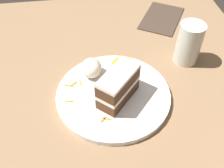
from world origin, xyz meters
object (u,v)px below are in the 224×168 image
object	(u,v)px
plate	(112,94)
cream_dollop	(91,68)
cake_slice	(118,86)
drinking_glass	(188,46)
orange_garnish	(124,66)
menu_card	(162,18)

from	to	relation	value
plate	cream_dollop	bearing A→B (deg)	-147.15
cake_slice	drinking_glass	xyz separation A→B (m)	(-0.13, 0.23, -0.00)
orange_garnish	menu_card	world-z (taller)	orange_garnish
drinking_glass	cream_dollop	bearing A→B (deg)	-81.82
cake_slice	orange_garnish	world-z (taller)	cake_slice
cream_dollop	cake_slice	bearing A→B (deg)	32.25
orange_garnish	cream_dollop	bearing A→B (deg)	-78.47
plate	cake_slice	xyz separation A→B (m)	(0.02, 0.01, 0.05)
cake_slice	cream_dollop	size ratio (longest dim) A/B	2.02
cream_dollop	menu_card	bearing A→B (deg)	134.24
orange_garnish	menu_card	xyz separation A→B (m)	(-0.25, 0.18, -0.02)
menu_card	cake_slice	bearing A→B (deg)	89.76
orange_garnish	menu_card	distance (m)	0.31
cream_dollop	menu_card	xyz separation A→B (m)	(-0.27, 0.28, -0.04)
plate	orange_garnish	size ratio (longest dim) A/B	4.11
orange_garnish	drinking_glass	bearing A→B (deg)	96.51
cake_slice	plate	bearing A→B (deg)	161.65
plate	cream_dollop	distance (m)	0.09
plate	drinking_glass	bearing A→B (deg)	115.33
cream_dollop	menu_card	world-z (taller)	cream_dollop
plate	orange_garnish	distance (m)	0.10
cream_dollop	orange_garnish	size ratio (longest dim) A/B	0.85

